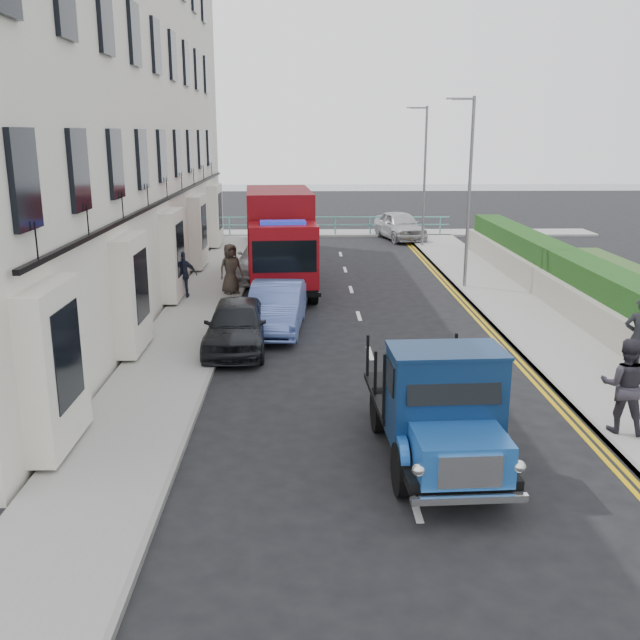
{
  "coord_description": "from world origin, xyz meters",
  "views": [
    {
      "loc": [
        -1.74,
        -12.26,
        5.78
      ],
      "look_at": [
        -1.38,
        4.26,
        1.4
      ],
      "focal_mm": 40.0,
      "sensor_mm": 36.0,
      "label": 1
    }
  ],
  "objects_px": {
    "red_lorry": "(280,237)",
    "parked_car_front": "(237,325)",
    "lamp_mid": "(467,182)",
    "lamp_far": "(422,168)",
    "bedford_lorry": "(442,416)",
    "pedestrian_east_near": "(640,338)"
  },
  "relations": [
    {
      "from": "parked_car_front",
      "to": "pedestrian_east_near",
      "type": "distance_m",
      "value": 10.12
    },
    {
      "from": "bedford_lorry",
      "to": "red_lorry",
      "type": "height_order",
      "value": "red_lorry"
    },
    {
      "from": "pedestrian_east_near",
      "to": "red_lorry",
      "type": "bearing_deg",
      "value": -34.29
    },
    {
      "from": "bedford_lorry",
      "to": "pedestrian_east_near",
      "type": "height_order",
      "value": "bedford_lorry"
    },
    {
      "from": "lamp_far",
      "to": "lamp_mid",
      "type": "bearing_deg",
      "value": -90.0
    },
    {
      "from": "bedford_lorry",
      "to": "lamp_mid",
      "type": "bearing_deg",
      "value": 73.86
    },
    {
      "from": "bedford_lorry",
      "to": "parked_car_front",
      "type": "distance_m",
      "value": 8.45
    },
    {
      "from": "bedford_lorry",
      "to": "red_lorry",
      "type": "bearing_deg",
      "value": 99.47
    },
    {
      "from": "red_lorry",
      "to": "parked_car_front",
      "type": "distance_m",
      "value": 8.14
    },
    {
      "from": "lamp_far",
      "to": "red_lorry",
      "type": "relative_size",
      "value": 0.98
    },
    {
      "from": "lamp_mid",
      "to": "red_lorry",
      "type": "height_order",
      "value": "lamp_mid"
    },
    {
      "from": "red_lorry",
      "to": "pedestrian_east_near",
      "type": "xyz_separation_m",
      "value": [
        8.78,
        -10.86,
        -0.83
      ]
    },
    {
      "from": "parked_car_front",
      "to": "pedestrian_east_near",
      "type": "bearing_deg",
      "value": -16.39
    },
    {
      "from": "lamp_mid",
      "to": "lamp_far",
      "type": "xyz_separation_m",
      "value": [
        0.0,
        10.0,
        0.0
      ]
    },
    {
      "from": "red_lorry",
      "to": "lamp_far",
      "type": "bearing_deg",
      "value": 50.01
    },
    {
      "from": "lamp_mid",
      "to": "bedford_lorry",
      "type": "relative_size",
      "value": 1.44
    },
    {
      "from": "parked_car_front",
      "to": "pedestrian_east_near",
      "type": "height_order",
      "value": "pedestrian_east_near"
    },
    {
      "from": "red_lorry",
      "to": "pedestrian_east_near",
      "type": "distance_m",
      "value": 13.99
    },
    {
      "from": "bedford_lorry",
      "to": "red_lorry",
      "type": "xyz_separation_m",
      "value": [
        -3.29,
        15.31,
        0.9
      ]
    },
    {
      "from": "lamp_mid",
      "to": "parked_car_front",
      "type": "xyz_separation_m",
      "value": [
        -7.78,
        -7.54,
        -3.3
      ]
    },
    {
      "from": "lamp_mid",
      "to": "pedestrian_east_near",
      "type": "bearing_deg",
      "value": -79.54
    },
    {
      "from": "red_lorry",
      "to": "lamp_mid",
      "type": "bearing_deg",
      "value": -8.07
    }
  ]
}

